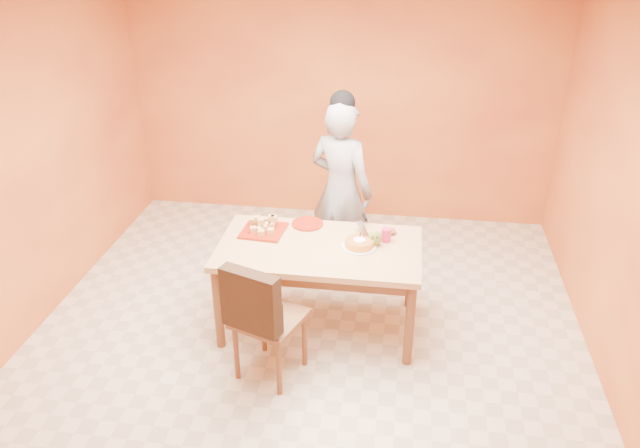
# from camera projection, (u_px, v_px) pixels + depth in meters

# --- Properties ---
(floor) EXTENTS (5.00, 5.00, 0.00)m
(floor) POSITION_uv_depth(u_px,v_px,m) (304.00, 348.00, 4.98)
(floor) COLOR beige
(floor) RESTS_ON ground
(wall_back) EXTENTS (4.50, 0.00, 4.50)m
(wall_back) POSITION_uv_depth(u_px,v_px,m) (341.00, 97.00, 6.56)
(wall_back) COLOR orange
(wall_back) RESTS_ON floor
(wall_left) EXTENTS (0.00, 5.00, 5.00)m
(wall_left) POSITION_uv_depth(u_px,v_px,m) (5.00, 177.00, 4.65)
(wall_left) COLOR orange
(wall_left) RESTS_ON floor
(wall_right) EXTENTS (0.00, 5.00, 5.00)m
(wall_right) POSITION_uv_depth(u_px,v_px,m) (640.00, 215.00, 4.08)
(wall_right) COLOR orange
(wall_right) RESTS_ON floor
(dining_table) EXTENTS (1.60, 0.90, 0.76)m
(dining_table) POSITION_uv_depth(u_px,v_px,m) (319.00, 256.00, 4.96)
(dining_table) COLOR tan
(dining_table) RESTS_ON floor
(dining_chair) EXTENTS (0.60, 0.66, 1.00)m
(dining_chair) POSITION_uv_depth(u_px,v_px,m) (269.00, 317.00, 4.49)
(dining_chair) COLOR brown
(dining_chair) RESTS_ON floor
(pastry_pile) EXTENTS (0.31, 0.31, 0.10)m
(pastry_pile) POSITION_uv_depth(u_px,v_px,m) (263.00, 224.00, 5.10)
(pastry_pile) COLOR tan
(pastry_pile) RESTS_ON pastry_platter
(person) EXTENTS (0.72, 0.61, 1.69)m
(person) POSITION_uv_depth(u_px,v_px,m) (341.00, 191.00, 5.66)
(person) COLOR #949496
(person) RESTS_ON floor
(pastry_platter) EXTENTS (0.37, 0.37, 0.02)m
(pastry_platter) POSITION_uv_depth(u_px,v_px,m) (264.00, 231.00, 5.12)
(pastry_platter) COLOR maroon
(pastry_platter) RESTS_ON dining_table
(red_dinner_plate) EXTENTS (0.34, 0.34, 0.02)m
(red_dinner_plate) POSITION_uv_depth(u_px,v_px,m) (307.00, 224.00, 5.24)
(red_dinner_plate) COLOR maroon
(red_dinner_plate) RESTS_ON dining_table
(white_cake_plate) EXTENTS (0.32, 0.32, 0.01)m
(white_cake_plate) POSITION_uv_depth(u_px,v_px,m) (359.00, 247.00, 4.89)
(white_cake_plate) COLOR white
(white_cake_plate) RESTS_ON dining_table
(sponge_cake) EXTENTS (0.26, 0.26, 0.05)m
(sponge_cake) POSITION_uv_depth(u_px,v_px,m) (359.00, 243.00, 4.88)
(sponge_cake) COLOR gold
(sponge_cake) RESTS_ON white_cake_plate
(cake_server) EXTENTS (0.13, 0.27, 0.01)m
(cake_server) POSITION_uv_depth(u_px,v_px,m) (362.00, 229.00, 5.02)
(cake_server) COLOR white
(cake_server) RESTS_ON sponge_cake
(egg_ornament) EXTENTS (0.13, 0.12, 0.13)m
(egg_ornament) POSITION_uv_depth(u_px,v_px,m) (375.00, 238.00, 4.89)
(egg_ornament) COLOR olive
(egg_ornament) RESTS_ON dining_table
(magenta_glass) EXTENTS (0.10, 0.10, 0.11)m
(magenta_glass) POSITION_uv_depth(u_px,v_px,m) (386.00, 235.00, 4.96)
(magenta_glass) COLOR #C41D56
(magenta_glass) RESTS_ON dining_table
(checker_tin) EXTENTS (0.10, 0.10, 0.03)m
(checker_tin) POSITION_uv_depth(u_px,v_px,m) (390.00, 232.00, 5.09)
(checker_tin) COLOR #351C0E
(checker_tin) RESTS_ON dining_table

